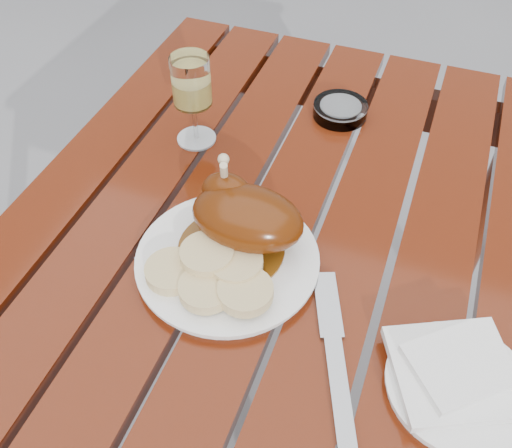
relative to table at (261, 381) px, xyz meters
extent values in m
cube|color=#65200C|center=(0.00, 0.00, 0.00)|extent=(0.80, 1.20, 0.75)
cylinder|color=white|center=(-0.04, -0.03, 0.38)|extent=(0.27, 0.27, 0.02)
cylinder|color=#5E320A|center=(-0.04, -0.02, 0.39)|extent=(0.15, 0.15, 0.00)
ellipsoid|color=#5B2606|center=(-0.03, 0.01, 0.44)|extent=(0.16, 0.11, 0.08)
ellipsoid|color=#5B2606|center=(-0.07, 0.03, 0.45)|extent=(0.07, 0.05, 0.06)
cylinder|color=#C6B28C|center=(-0.07, 0.04, 0.46)|extent=(0.02, 0.04, 0.08)
cylinder|color=#D6C582|center=(-0.10, -0.09, 0.40)|extent=(0.07, 0.07, 0.02)
cylinder|color=#D6C582|center=(-0.04, -0.10, 0.40)|extent=(0.07, 0.07, 0.02)
cylinder|color=#D6C582|center=(0.01, -0.09, 0.41)|extent=(0.07, 0.07, 0.02)
cylinder|color=#D6C582|center=(-0.02, -0.05, 0.41)|extent=(0.07, 0.07, 0.02)
cylinder|color=#D6C582|center=(-0.06, -0.06, 0.42)|extent=(0.07, 0.07, 0.02)
cylinder|color=#E8D369|center=(-0.20, 0.21, 0.45)|extent=(0.08, 0.08, 0.16)
cylinder|color=white|center=(0.28, -0.11, 0.38)|extent=(0.20, 0.20, 0.01)
cube|color=white|center=(0.27, -0.10, 0.39)|extent=(0.18, 0.18, 0.01)
cylinder|color=#B2B7BC|center=(0.02, 0.36, 0.39)|extent=(0.12, 0.12, 0.02)
cube|color=gray|center=(-0.12, 0.01, 0.38)|extent=(0.09, 0.18, 0.01)
cube|color=gray|center=(0.15, -0.15, 0.38)|extent=(0.11, 0.22, 0.01)
camera|label=1|loc=(0.17, -0.49, 1.00)|focal=40.00mm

